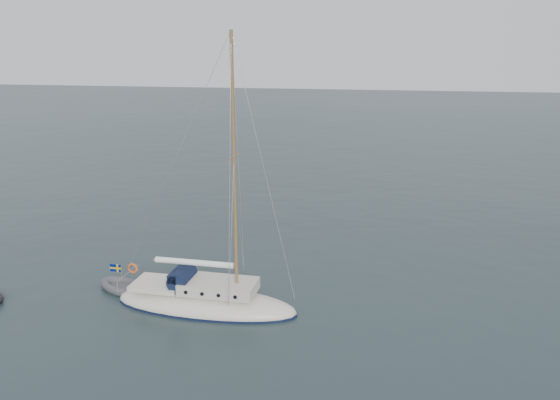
# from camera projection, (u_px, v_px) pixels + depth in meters

# --- Properties ---
(ground) EXTENTS (300.00, 300.00, 0.00)m
(ground) POSITION_uv_depth(u_px,v_px,m) (278.00, 293.00, 27.81)
(ground) COLOR black
(ground) RESTS_ON ground
(sailboat) EXTENTS (9.38, 2.81, 13.36)m
(sailboat) POSITION_uv_depth(u_px,v_px,m) (205.00, 288.00, 25.94)
(sailboat) COLOR beige
(sailboat) RESTS_ON ground
(dinghy) EXTENTS (3.14, 1.42, 0.45)m
(dinghy) POSITION_uv_depth(u_px,v_px,m) (123.00, 287.00, 28.04)
(dinghy) COLOR #4B4B50
(dinghy) RESTS_ON ground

